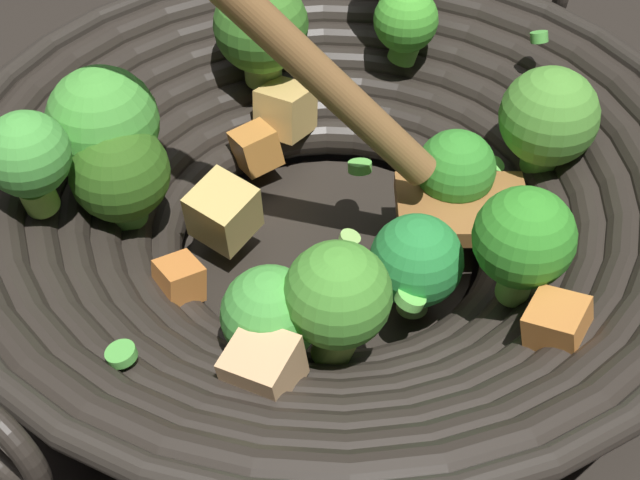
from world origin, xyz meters
TOP-DOWN VIEW (x-y plane):
  - ground_plane at (0.00, 0.00)m, footprint 4.00×4.00m
  - wok at (0.00, -0.00)m, footprint 0.43×0.41m

SIDE VIEW (x-z plane):
  - ground_plane at x=0.00m, z-range 0.00..0.00m
  - wok at x=0.00m, z-range -0.07..0.18m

